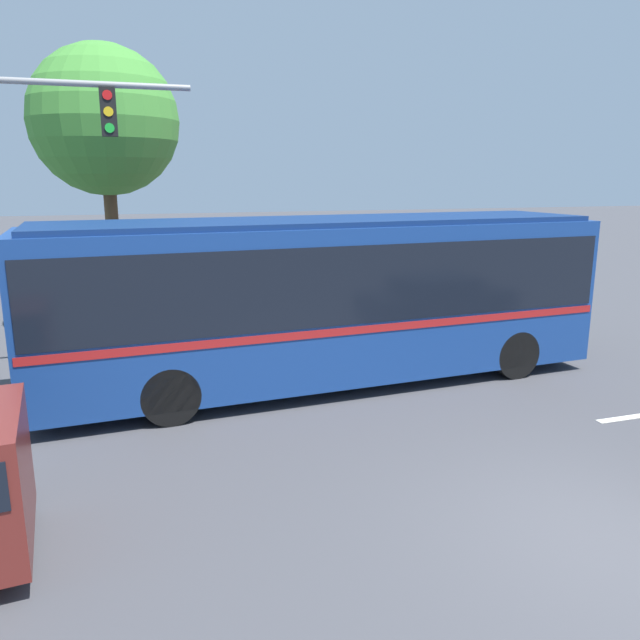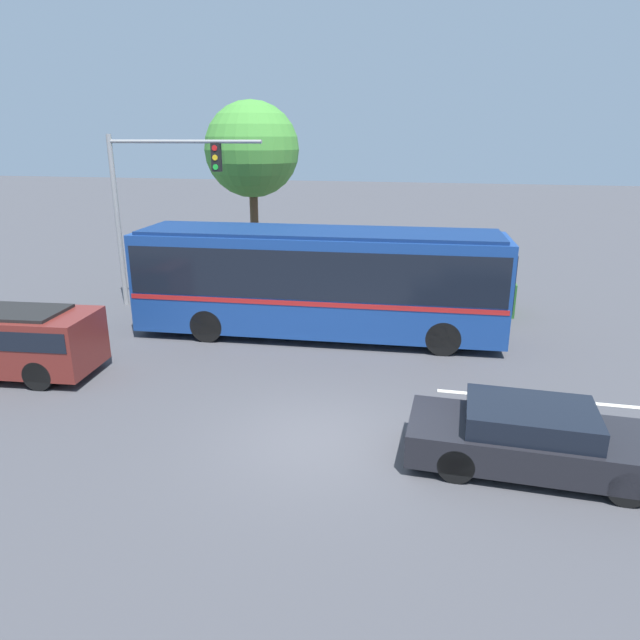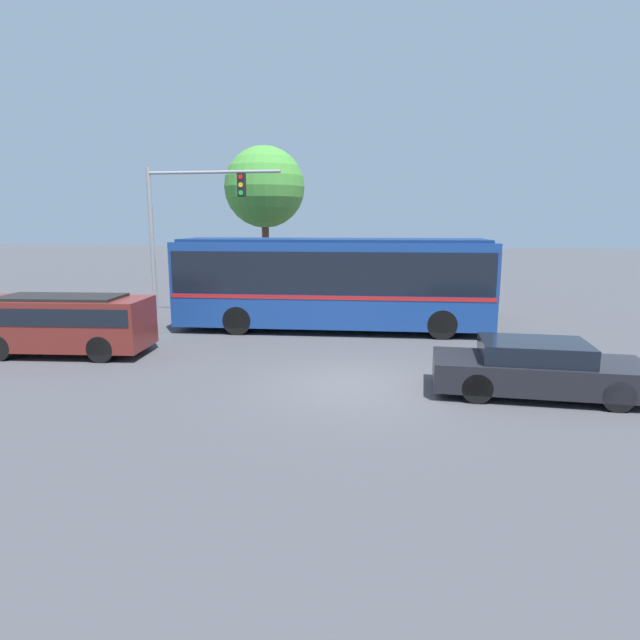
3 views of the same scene
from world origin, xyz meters
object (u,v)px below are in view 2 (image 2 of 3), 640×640
(street_tree_left, at_px, (252,150))
(city_bus, at_px, (319,277))
(sedan_foreground, at_px, (533,439))
(traffic_light_pole, at_px, (150,193))
(suv_left_lane, at_px, (0,337))

(street_tree_left, bearing_deg, city_bus, -55.49)
(sedan_foreground, xyz_separation_m, traffic_light_pole, (-11.89, 8.31, 3.47))
(city_bus, distance_m, suv_left_lane, 8.83)
(traffic_light_pole, bearing_deg, city_bus, -15.47)
(city_bus, relative_size, street_tree_left, 1.54)
(city_bus, height_order, traffic_light_pole, traffic_light_pole)
(city_bus, xyz_separation_m, suv_left_lane, (-7.37, -4.79, -0.85))
(sedan_foreground, relative_size, traffic_light_pole, 0.77)
(city_bus, xyz_separation_m, street_tree_left, (-3.98, 5.79, 3.56))
(sedan_foreground, height_order, suv_left_lane, suv_left_lane)
(city_bus, relative_size, traffic_light_pole, 1.87)
(sedan_foreground, distance_m, traffic_light_pole, 14.92)
(suv_left_lane, xyz_separation_m, street_tree_left, (3.39, 10.57, 4.40))
(city_bus, xyz_separation_m, sedan_foreground, (5.54, -6.55, -1.26))
(traffic_light_pole, bearing_deg, street_tree_left, 59.44)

